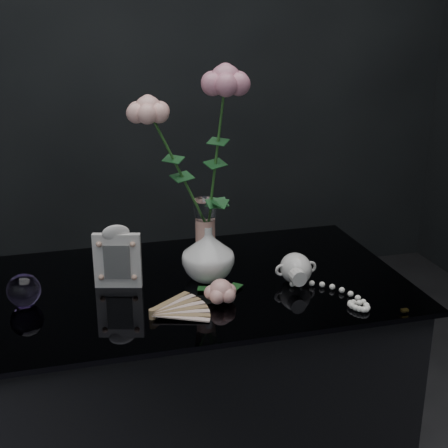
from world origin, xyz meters
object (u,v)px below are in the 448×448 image
object	(u,v)px
picture_frame	(117,256)
pearl_jar	(296,267)
paperweight	(24,290)
wine_glass	(205,239)
vase	(208,253)
loose_rose	(221,291)

from	to	relation	value
picture_frame	pearl_jar	world-z (taller)	picture_frame
picture_frame	paperweight	distance (m)	0.22
wine_glass	paperweight	size ratio (longest dim) A/B	2.63
wine_glass	picture_frame	size ratio (longest dim) A/B	1.26
vase	loose_rose	size ratio (longest dim) A/B	0.82
vase	loose_rose	bearing A→B (deg)	-91.44
loose_rose	pearl_jar	bearing A→B (deg)	0.01
wine_glass	paperweight	distance (m)	0.42
wine_glass	paperweight	world-z (taller)	wine_glass
wine_glass	pearl_jar	bearing A→B (deg)	-24.53
vase	pearl_jar	distance (m)	0.21
vase	paperweight	xyz separation A→B (m)	(-0.42, -0.03, -0.03)
vase	pearl_jar	size ratio (longest dim) A/B	0.50
vase	paperweight	size ratio (longest dim) A/B	1.79
picture_frame	pearl_jar	distance (m)	0.42
paperweight	pearl_jar	world-z (taller)	pearl_jar
picture_frame	loose_rose	world-z (taller)	picture_frame
paperweight	loose_rose	distance (m)	0.43
loose_rose	picture_frame	bearing A→B (deg)	129.53
loose_rose	paperweight	bearing A→B (deg)	150.60
loose_rose	vase	bearing A→B (deg)	72.17
paperweight	loose_rose	world-z (taller)	paperweight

